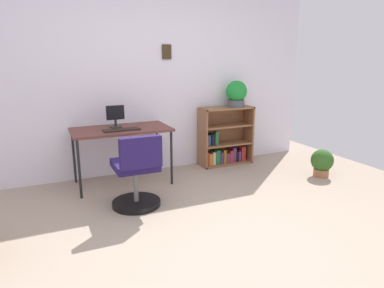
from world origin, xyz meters
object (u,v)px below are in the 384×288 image
at_px(desk, 121,132).
at_px(monitor, 115,116).
at_px(keyboard, 122,130).
at_px(office_chair, 137,176).
at_px(bookshelf_low, 224,139).
at_px(potted_plant_floor, 322,162).
at_px(potted_plant_on_shelf, 236,93).

relative_size(desk, monitor, 4.33).
xyz_separation_m(keyboard, office_chair, (-0.01, -0.64, -0.37)).
bearing_deg(keyboard, bookshelf_low, 13.00).
bearing_deg(desk, keyboard, -98.80).
height_order(monitor, office_chair, monitor).
height_order(monitor, keyboard, monitor).
height_order(desk, office_chair, office_chair).
bearing_deg(monitor, potted_plant_floor, -19.67).
bearing_deg(monitor, keyboard, -83.79).
xyz_separation_m(keyboard, potted_plant_floor, (2.50, -0.69, -0.52)).
bearing_deg(keyboard, potted_plant_floor, -15.43).
height_order(potted_plant_on_shelf, potted_plant_floor, potted_plant_on_shelf).
bearing_deg(monitor, desk, -61.20).
bearing_deg(potted_plant_on_shelf, bookshelf_low, 162.41).
relative_size(bookshelf_low, potted_plant_on_shelf, 2.25).
relative_size(desk, bookshelf_low, 1.38).
height_order(keyboard, potted_plant_on_shelf, potted_plant_on_shelf).
xyz_separation_m(office_chair, potted_plant_floor, (2.51, -0.04, -0.15)).
bearing_deg(potted_plant_on_shelf, keyboard, -169.79).
height_order(desk, potted_plant_on_shelf, potted_plant_on_shelf).
xyz_separation_m(desk, potted_plant_on_shelf, (1.73, 0.18, 0.38)).
height_order(desk, keyboard, keyboard).
distance_m(bookshelf_low, potted_plant_on_shelf, 0.70).
xyz_separation_m(monitor, potted_plant_floor, (2.52, -0.90, -0.65)).
relative_size(office_chair, bookshelf_low, 0.95).
relative_size(keyboard, bookshelf_low, 0.51).
bearing_deg(bookshelf_low, potted_plant_floor, -49.38).
bearing_deg(desk, potted_plant_on_shelf, 6.04).
distance_m(desk, office_chair, 0.84).
bearing_deg(desk, office_chair, -92.18).
relative_size(monitor, office_chair, 0.34).
relative_size(monitor, potted_plant_floor, 0.73).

